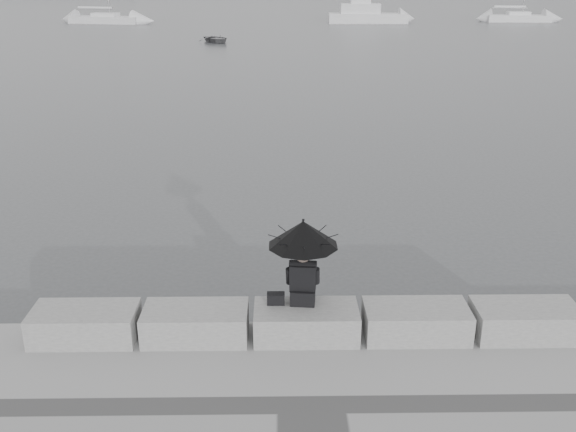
{
  "coord_description": "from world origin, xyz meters",
  "views": [
    {
      "loc": [
        -0.41,
        -9.08,
        5.83
      ],
      "look_at": [
        -0.23,
        3.0,
        1.19
      ],
      "focal_mm": 40.0,
      "sensor_mm": 36.0,
      "label": 1
    }
  ],
  "objects_px": {
    "sailboat_left": "(106,19)",
    "dinghy": "(216,39)",
    "sailboat_right": "(518,17)",
    "seated_person": "(303,244)",
    "motor_cruiser": "(368,15)"
  },
  "relations": [
    {
      "from": "sailboat_left",
      "to": "dinghy",
      "type": "xyz_separation_m",
      "value": [
        14.87,
        -21.62,
        -0.23
      ]
    },
    {
      "from": "seated_person",
      "to": "sailboat_right",
      "type": "distance_m",
      "value": 77.12
    },
    {
      "from": "motor_cruiser",
      "to": "dinghy",
      "type": "relative_size",
      "value": 2.74
    },
    {
      "from": "sailboat_right",
      "to": "motor_cruiser",
      "type": "distance_m",
      "value": 18.51
    },
    {
      "from": "sailboat_left",
      "to": "sailboat_right",
      "type": "xyz_separation_m",
      "value": [
        49.21,
        1.73,
        0.01
      ]
    },
    {
      "from": "seated_person",
      "to": "motor_cruiser",
      "type": "bearing_deg",
      "value": 87.69
    },
    {
      "from": "seated_person",
      "to": "motor_cruiser",
      "type": "xyz_separation_m",
      "value": [
        10.23,
        69.95,
        -1.09
      ]
    },
    {
      "from": "sailboat_right",
      "to": "seated_person",
      "type": "bearing_deg",
      "value": -106.76
    },
    {
      "from": "seated_person",
      "to": "dinghy",
      "type": "xyz_separation_m",
      "value": [
        -5.68,
        48.23,
        -1.7
      ]
    },
    {
      "from": "sailboat_right",
      "to": "dinghy",
      "type": "bearing_deg",
      "value": -140.72
    },
    {
      "from": "sailboat_left",
      "to": "sailboat_right",
      "type": "height_order",
      "value": "same"
    },
    {
      "from": "seated_person",
      "to": "dinghy",
      "type": "distance_m",
      "value": 48.59
    },
    {
      "from": "seated_person",
      "to": "sailboat_right",
      "type": "height_order",
      "value": "sailboat_right"
    },
    {
      "from": "seated_person",
      "to": "dinghy",
      "type": "relative_size",
      "value": 0.41
    },
    {
      "from": "sailboat_left",
      "to": "motor_cruiser",
      "type": "bearing_deg",
      "value": 13.46
    }
  ]
}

